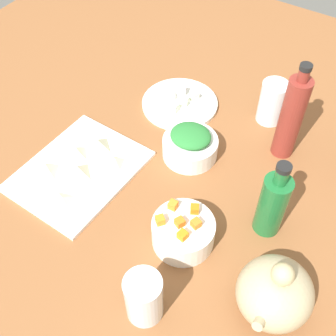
% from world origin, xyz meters
% --- Properties ---
extents(tabletop, '(1.90, 1.90, 0.03)m').
position_xyz_m(tabletop, '(0.00, 0.00, 0.01)').
color(tabletop, brown).
rests_on(tabletop, ground).
extents(cutting_board, '(0.32, 0.26, 0.01)m').
position_xyz_m(cutting_board, '(0.10, -0.20, 0.03)').
color(cutting_board, white).
rests_on(cutting_board, tabletop).
extents(plate_tofu, '(0.22, 0.22, 0.01)m').
position_xyz_m(plate_tofu, '(-0.25, -0.12, 0.04)').
color(plate_tofu, white).
rests_on(plate_tofu, tabletop).
extents(bowl_greens, '(0.14, 0.14, 0.05)m').
position_xyz_m(bowl_greens, '(-0.10, 0.00, 0.06)').
color(bowl_greens, white).
rests_on(bowl_greens, tabletop).
extents(bowl_carrots, '(0.14, 0.14, 0.06)m').
position_xyz_m(bowl_carrots, '(0.12, 0.12, 0.06)').
color(bowl_carrots, white).
rests_on(bowl_carrots, tabletop).
extents(teapot, '(0.17, 0.15, 0.16)m').
position_xyz_m(teapot, '(0.16, 0.34, 0.09)').
color(teapot, tan).
rests_on(teapot, tabletop).
extents(bottle_0, '(0.06, 0.06, 0.27)m').
position_xyz_m(bottle_0, '(-0.24, 0.19, 0.15)').
color(bottle_0, maroon).
rests_on(bottle_0, tabletop).
extents(bottle_2, '(0.06, 0.06, 0.21)m').
position_xyz_m(bottle_2, '(-0.01, 0.26, 0.12)').
color(bottle_2, '#1D6730').
rests_on(bottle_2, tabletop).
extents(drinking_glass_0, '(0.07, 0.07, 0.12)m').
position_xyz_m(drinking_glass_0, '(-0.34, 0.12, 0.09)').
color(drinking_glass_0, white).
rests_on(drinking_glass_0, tabletop).
extents(drinking_glass_1, '(0.07, 0.07, 0.12)m').
position_xyz_m(drinking_glass_1, '(0.30, 0.14, 0.09)').
color(drinking_glass_1, white).
rests_on(drinking_glass_1, tabletop).
extents(carrot_cube_0, '(0.02, 0.02, 0.02)m').
position_xyz_m(carrot_cube_0, '(0.10, 0.08, 0.10)').
color(carrot_cube_0, orange).
rests_on(carrot_cube_0, bowl_carrots).
extents(carrot_cube_1, '(0.02, 0.02, 0.02)m').
position_xyz_m(carrot_cube_1, '(0.13, 0.11, 0.10)').
color(carrot_cube_1, orange).
rests_on(carrot_cube_1, bowl_carrots).
extents(carrot_cube_2, '(0.02, 0.02, 0.02)m').
position_xyz_m(carrot_cube_2, '(0.15, 0.13, 0.10)').
color(carrot_cube_2, orange).
rests_on(carrot_cube_2, bowl_carrots).
extents(carrot_cube_3, '(0.02, 0.02, 0.02)m').
position_xyz_m(carrot_cube_3, '(0.11, 0.14, 0.10)').
color(carrot_cube_3, orange).
rests_on(carrot_cube_3, bowl_carrots).
extents(carrot_cube_4, '(0.03, 0.03, 0.02)m').
position_xyz_m(carrot_cube_4, '(0.15, 0.07, 0.10)').
color(carrot_cube_4, orange).
rests_on(carrot_cube_4, bowl_carrots).
extents(carrot_cube_5, '(0.02, 0.02, 0.02)m').
position_xyz_m(carrot_cube_5, '(0.08, 0.12, 0.10)').
color(carrot_cube_5, orange).
rests_on(carrot_cube_5, bowl_carrots).
extents(chopped_greens_mound, '(0.10, 0.11, 0.03)m').
position_xyz_m(chopped_greens_mound, '(-0.10, 0.00, 0.10)').
color(chopped_greens_mound, '#297733').
rests_on(chopped_greens_mound, bowl_greens).
extents(tofu_cube_0, '(0.03, 0.03, 0.02)m').
position_xyz_m(tofu_cube_0, '(-0.25, -0.15, 0.05)').
color(tofu_cube_0, white).
rests_on(tofu_cube_0, plate_tofu).
extents(tofu_cube_1, '(0.03, 0.03, 0.02)m').
position_xyz_m(tofu_cube_1, '(-0.25, -0.11, 0.05)').
color(tofu_cube_1, '#E6F3CE').
rests_on(tofu_cube_1, plate_tofu).
extents(tofu_cube_2, '(0.02, 0.02, 0.02)m').
position_xyz_m(tofu_cube_2, '(-0.21, -0.12, 0.05)').
color(tofu_cube_2, white).
rests_on(tofu_cube_2, plate_tofu).
extents(tofu_cube_3, '(0.03, 0.03, 0.02)m').
position_xyz_m(tofu_cube_3, '(-0.29, -0.10, 0.05)').
color(tofu_cube_3, white).
rests_on(tofu_cube_3, plate_tofu).
extents(tofu_cube_4, '(0.03, 0.03, 0.02)m').
position_xyz_m(tofu_cube_4, '(-0.29, -0.14, 0.05)').
color(tofu_cube_4, white).
rests_on(tofu_cube_4, plate_tofu).
extents(dumpling_0, '(0.06, 0.06, 0.03)m').
position_xyz_m(dumpling_0, '(0.14, -0.26, 0.05)').
color(dumpling_0, beige).
rests_on(dumpling_0, cutting_board).
extents(dumpling_1, '(0.06, 0.06, 0.02)m').
position_xyz_m(dumpling_1, '(0.03, -0.14, 0.05)').
color(dumpling_1, beige).
rests_on(dumpling_1, cutting_board).
extents(dumpling_2, '(0.06, 0.06, 0.03)m').
position_xyz_m(dumpling_2, '(0.11, -0.19, 0.06)').
color(dumpling_2, beige).
rests_on(dumpling_2, cutting_board).
extents(dumpling_3, '(0.06, 0.06, 0.03)m').
position_xyz_m(dumpling_3, '(0.01, -0.21, 0.06)').
color(dumpling_3, beige).
rests_on(dumpling_3, cutting_board).
extents(dumpling_4, '(0.05, 0.06, 0.03)m').
position_xyz_m(dumpling_4, '(0.06, -0.24, 0.05)').
color(dumpling_4, beige).
rests_on(dumpling_4, cutting_board).
extents(dumpling_5, '(0.07, 0.07, 0.02)m').
position_xyz_m(dumpling_5, '(0.19, -0.17, 0.05)').
color(dumpling_5, beige).
rests_on(dumpling_5, cutting_board).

